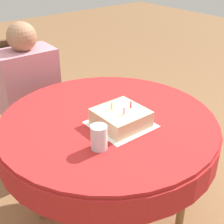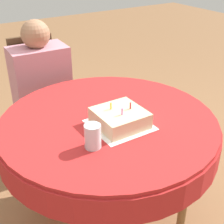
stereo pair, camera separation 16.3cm
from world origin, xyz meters
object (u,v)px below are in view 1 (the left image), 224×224
chair (27,102)px  drinking_glass (99,137)px  person (30,86)px  birthday_cake (121,117)px

chair → drinking_glass: (-0.14, -1.12, 0.31)m
chair → person: person is taller
person → birthday_cake: size_ratio=4.81×
drinking_glass → chair: bearing=82.7°
birthday_cake → drinking_glass: 0.23m
chair → person: (-0.00, -0.09, 0.17)m
birthday_cake → person: bearing=94.3°
person → chair: bearing=90.0°
chair → birthday_cake: chair is taller
drinking_glass → birthday_cake: bearing=24.5°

